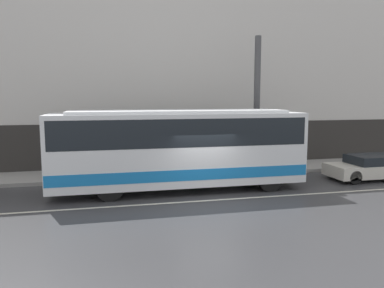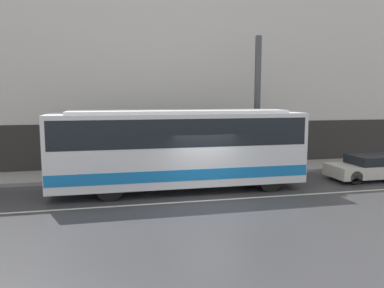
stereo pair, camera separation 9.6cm
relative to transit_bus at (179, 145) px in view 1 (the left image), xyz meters
name	(u,v)px [view 1 (the left image)]	position (x,y,z in m)	size (l,w,h in m)	color
ground_plane	(209,201)	(0.82, -1.93, -1.94)	(60.00, 60.00, 0.00)	#38383A
sidewalk	(182,171)	(0.82, 3.49, -1.85)	(60.00, 2.84, 0.18)	gray
building_facade	(176,79)	(0.82, 5.05, 3.02)	(60.00, 0.35, 10.29)	silver
lane_stripe	(209,200)	(0.82, -1.93, -1.93)	(54.00, 0.14, 0.01)	beige
transit_bus	(179,145)	(0.00, 0.00, 0.00)	(10.66, 2.59, 3.44)	white
sedan_white_front	(374,167)	(9.71, 0.00, -1.36)	(4.61, 1.81, 1.18)	beige
utility_pole_near	(257,104)	(4.57, 2.50, 1.67)	(0.32, 0.32, 6.87)	#4C4C4F
pedestrian_waiting	(195,154)	(1.63, 3.94, -0.99)	(0.36, 0.36, 1.66)	#1E5933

